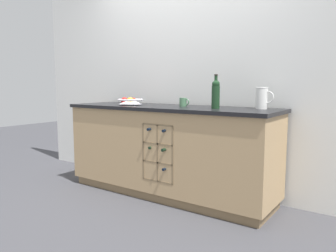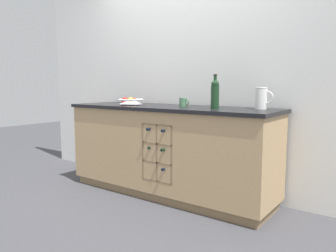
# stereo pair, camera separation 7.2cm
# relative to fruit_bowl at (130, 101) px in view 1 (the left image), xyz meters

# --- Properties ---
(ground_plane) EXTENTS (14.00, 14.00, 0.00)m
(ground_plane) POSITION_rel_fruit_bowl_xyz_m (0.46, 0.06, -0.97)
(ground_plane) COLOR #424247
(back_wall) EXTENTS (4.64, 0.06, 2.55)m
(back_wall) POSITION_rel_fruit_bowl_xyz_m (0.46, 0.45, 0.30)
(back_wall) COLOR white
(back_wall) RESTS_ON ground_plane
(kitchen_island) EXTENTS (2.28, 0.69, 0.93)m
(kitchen_island) POSITION_rel_fruit_bowl_xyz_m (0.46, 0.06, -0.50)
(kitchen_island) COLOR olive
(kitchen_island) RESTS_ON ground_plane
(fruit_bowl) EXTENTS (0.28, 0.28, 0.09)m
(fruit_bowl) POSITION_rel_fruit_bowl_xyz_m (0.00, 0.00, 0.00)
(fruit_bowl) COLOR silver
(fruit_bowl) RESTS_ON kitchen_island
(white_pitcher) EXTENTS (0.17, 0.11, 0.20)m
(white_pitcher) POSITION_rel_fruit_bowl_xyz_m (1.38, 0.22, 0.06)
(white_pitcher) COLOR white
(white_pitcher) RESTS_ON kitchen_island
(ceramic_mug) EXTENTS (0.11, 0.07, 0.09)m
(ceramic_mug) POSITION_rel_fruit_bowl_xyz_m (0.61, 0.12, 0.00)
(ceramic_mug) COLOR #4C7A56
(ceramic_mug) RESTS_ON kitchen_island
(standing_wine_bottle) EXTENTS (0.08, 0.08, 0.31)m
(standing_wine_bottle) POSITION_rel_fruit_bowl_xyz_m (1.02, 0.03, 0.10)
(standing_wine_bottle) COLOR #19381E
(standing_wine_bottle) RESTS_ON kitchen_island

